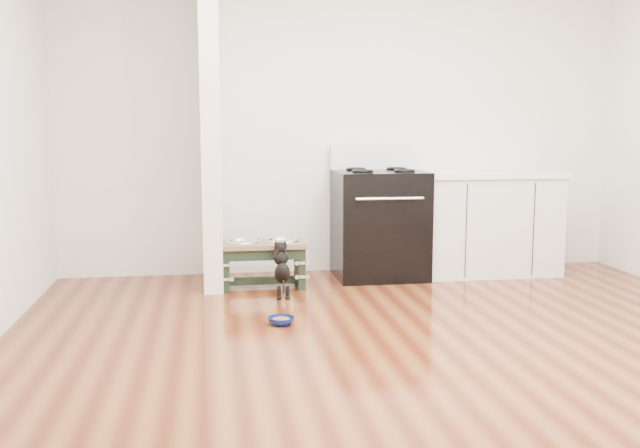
{
  "coord_description": "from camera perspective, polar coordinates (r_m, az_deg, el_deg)",
  "views": [
    {
      "loc": [
        -1.17,
        -3.78,
        1.32
      ],
      "look_at": [
        -0.37,
        1.49,
        0.57
      ],
      "focal_mm": 40.0,
      "sensor_mm": 36.0,
      "label": 1
    }
  ],
  "objects": [
    {
      "name": "ground",
      "position": [
        4.17,
        8.28,
        -10.52
      ],
      "size": [
        5.0,
        5.0,
        0.0
      ],
      "primitive_type": "plane",
      "color": "#4D1D0D",
      "rests_on": "ground"
    },
    {
      "name": "room_shell",
      "position": [
        3.97,
        8.76,
        12.27
      ],
      "size": [
        5.0,
        5.0,
        5.0
      ],
      "color": "silver",
      "rests_on": "ground"
    },
    {
      "name": "partition_wall",
      "position": [
        5.88,
        -8.78,
        8.22
      ],
      "size": [
        0.15,
        0.8,
        2.7
      ],
      "primitive_type": "cube",
      "color": "silver",
      "rests_on": "ground"
    },
    {
      "name": "oven_range",
      "position": [
        6.16,
        4.77,
        0.14
      ],
      "size": [
        0.76,
        0.69,
        1.14
      ],
      "color": "black",
      "rests_on": "ground"
    },
    {
      "name": "cabinet_run",
      "position": [
        6.48,
        13.19,
        0.11
      ],
      "size": [
        1.24,
        0.64,
        0.91
      ],
      "color": "silver",
      "rests_on": "ground"
    },
    {
      "name": "dog_feeder",
      "position": [
        5.78,
        -4.6,
        -2.5
      ],
      "size": [
        0.69,
        0.37,
        0.39
      ],
      "color": "black",
      "rests_on": "ground"
    },
    {
      "name": "puppy",
      "position": [
        5.48,
        -3.08,
        -3.47
      ],
      "size": [
        0.12,
        0.35,
        0.42
      ],
      "color": "black",
      "rests_on": "ground"
    },
    {
      "name": "floor_bowl",
      "position": [
        4.76,
        -3.13,
        -7.74
      ],
      "size": [
        0.21,
        0.21,
        0.05
      ],
      "rotation": [
        0.0,
        0.0,
        0.24
      ],
      "color": "#0C1756",
      "rests_on": "ground"
    }
  ]
}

